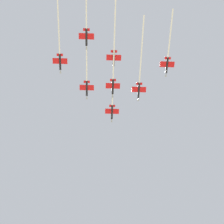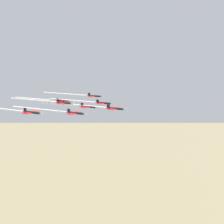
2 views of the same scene
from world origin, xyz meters
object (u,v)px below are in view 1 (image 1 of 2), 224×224
at_px(jet_starboard_inner, 140,70).
at_px(jet_starboard_trail, 86,15).
at_px(jet_center_rear, 168,52).
at_px(jet_port_trail, 114,37).
at_px(jet_starboard_outer, 59,40).
at_px(jet_port_outer, 113,73).
at_px(jet_lead, 113,94).
at_px(jet_port_inner, 87,70).

distance_m(jet_starboard_inner, jet_starboard_trail, 45.89).
bearing_deg(jet_starboard_trail, jet_center_rear, 22.75).
xyz_separation_m(jet_starboard_inner, jet_center_rear, (14.52, 13.66, 1.85)).
bearing_deg(jet_port_trail, jet_starboard_outer, 175.51).
relative_size(jet_port_outer, jet_starboard_trail, 0.84).
height_order(jet_lead, jet_starboard_outer, jet_starboard_outer).
bearing_deg(jet_port_inner, jet_starboard_outer, -132.62).
bearing_deg(jet_lead, jet_port_inner, -136.34).
height_order(jet_lead, jet_port_outer, jet_lead).
height_order(jet_port_inner, jet_starboard_outer, jet_starboard_outer).
xyz_separation_m(jet_lead, jet_starboard_trail, (44.36, -26.61, -1.49)).
height_order(jet_center_rear, jet_starboard_trail, jet_center_rear).
xyz_separation_m(jet_port_outer, jet_center_rear, (20.70, 29.16, 1.01)).
bearing_deg(jet_port_inner, jet_port_outer, 4.65).
bearing_deg(jet_port_outer, jet_starboard_trail, -115.40).
bearing_deg(jet_port_outer, jet_port_trail, -90.00).
distance_m(jet_center_rear, jet_port_trail, 33.86).
distance_m(jet_starboard_outer, jet_starboard_trail, 22.73).
bearing_deg(jet_port_outer, jet_starboard_outer, -149.71).
height_order(jet_starboard_outer, jet_center_rear, jet_starboard_outer).
bearing_deg(jet_port_outer, jet_starboard_inner, -9.34).
bearing_deg(jet_port_inner, jet_starboard_trail, -90.00).
distance_m(jet_port_inner, jet_starboard_outer, 24.37).
xyz_separation_m(jet_lead, jet_port_outer, (14.04, -3.09, -0.37)).
bearing_deg(jet_starboard_outer, jet_port_trail, -4.49).
xyz_separation_m(jet_starboard_inner, jet_starboard_trail, (24.14, -39.03, -0.29)).
bearing_deg(jet_starboard_inner, jet_starboard_outer, -161.50).
height_order(jet_port_trail, jet_starboard_trail, jet_port_trail).
bearing_deg(jet_port_trail, jet_starboard_inner, 49.25).
distance_m(jet_lead, jet_port_inner, 22.76).
bearing_deg(jet_starboard_inner, jet_port_trail, -130.75).
bearing_deg(jet_starboard_inner, jet_port_outer, 170.66).
distance_m(jet_port_outer, jet_starboard_trail, 38.40).
bearing_deg(jet_port_inner, jet_port_trail, -51.20).
relative_size(jet_starboard_inner, jet_starboard_trail, 1.04).
bearing_deg(jet_starboard_outer, jet_starboard_inner, 18.50).
distance_m(jet_port_inner, jet_port_trail, 26.30).
relative_size(jet_starboard_outer, jet_center_rear, 1.31).
xyz_separation_m(jet_starboard_outer, jet_port_trail, (9.60, 31.61, -0.48)).
xyz_separation_m(jet_lead, jet_starboard_outer, (25.75, -39.38, 1.21)).
relative_size(jet_lead, jet_port_inner, 1.04).
relative_size(jet_starboard_inner, jet_center_rear, 1.31).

